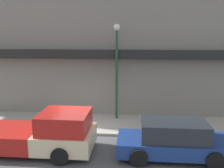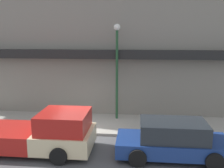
% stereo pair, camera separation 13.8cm
% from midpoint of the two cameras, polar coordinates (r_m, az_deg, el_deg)
% --- Properties ---
extents(ground_plane, '(80.00, 80.00, 0.00)m').
position_cam_midpoint_polar(ground_plane, '(12.42, -6.23, -11.60)').
color(ground_plane, '#4C4C4F').
extents(sidewalk, '(36.00, 3.13, 0.13)m').
position_cam_midpoint_polar(sidewalk, '(13.83, -4.89, -8.92)').
color(sidewalk, '#9E998E').
rests_on(sidewalk, ground).
extents(building, '(19.80, 3.80, 10.54)m').
position_cam_midpoint_polar(building, '(16.03, -3.10, 12.38)').
color(building, gray).
rests_on(building, ground).
extents(pickup_truck, '(5.73, 2.31, 1.72)m').
position_cam_midpoint_polar(pickup_truck, '(11.03, -17.02, -10.75)').
color(pickup_truck, beige).
rests_on(pickup_truck, ground).
extents(parked_car, '(4.40, 2.00, 1.48)m').
position_cam_midpoint_polar(parked_car, '(10.36, 14.05, -12.27)').
color(parked_car, navy).
rests_on(parked_car, ground).
extents(fire_hydrant, '(0.21, 0.21, 0.77)m').
position_cam_midpoint_polar(fire_hydrant, '(12.97, -9.46, -8.29)').
color(fire_hydrant, '#196633').
rests_on(fire_hydrant, sidewalk).
extents(street_lamp, '(0.36, 0.36, 5.27)m').
position_cam_midpoint_polar(street_lamp, '(13.70, 1.42, 5.44)').
color(street_lamp, '#1E4728').
rests_on(street_lamp, sidewalk).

